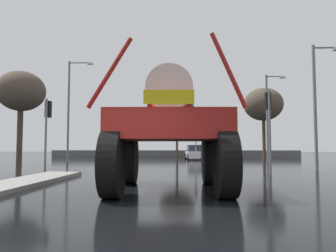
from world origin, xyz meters
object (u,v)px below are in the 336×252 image
streetlight_far_left (70,105)px  bare_tree_far_center (177,110)px  oversize_sprayer (169,131)px  traffic_signal_near_right (268,113)px  traffic_signal_near_left (48,119)px  streetlight_far_right (269,113)px  bare_tree_right (263,105)px  streetlight_near_right (317,100)px  bare_tree_left (21,92)px  sedan_ahead (195,153)px  traffic_signal_far_left (196,132)px

streetlight_far_left → bare_tree_far_center: size_ratio=1.21×
oversize_sprayer → traffic_signal_near_right: size_ratio=1.29×
bare_tree_far_center → oversize_sprayer: bearing=-89.3°
traffic_signal_near_left → streetlight_far_right: bearing=40.7°
bare_tree_right → bare_tree_far_center: (-8.58, 6.56, 0.24)m
streetlight_near_right → bare_tree_left: (-20.39, 6.03, 1.69)m
oversize_sprayer → streetlight_far_left: (-9.69, 17.65, 3.20)m
sedan_ahead → bare_tree_far_center: (-1.98, 4.39, 4.98)m
bare_tree_far_center → streetlight_far_right: bearing=-49.0°
bare_tree_left → bare_tree_right: size_ratio=1.03×
traffic_signal_far_left → streetlight_far_right: size_ratio=0.49×
oversize_sprayer → sedan_ahead: 23.25m
sedan_ahead → streetlight_far_right: (6.30, -5.12, 3.57)m
streetlight_near_right → streetlight_far_right: (-0.05, 9.95, 0.30)m
traffic_signal_near_right → traffic_signal_near_left: bearing=180.0°
streetlight_far_right → traffic_signal_near_right: bearing=-105.1°
traffic_signal_far_left → bare_tree_right: bare_tree_right is taller
traffic_signal_near_left → streetlight_far_right: streetlight_far_right is taller
traffic_signal_near_right → bare_tree_far_center: bearing=102.7°
streetlight_far_right → bare_tree_left: streetlight_far_right is taller
streetlight_far_left → bare_tree_far_center: (9.37, 9.91, 0.65)m
traffic_signal_near_left → bare_tree_right: 21.42m
oversize_sprayer → streetlight_near_right: streetlight_near_right is taller
oversize_sprayer → streetlight_far_left: bearing=26.6°
oversize_sprayer → traffic_signal_near_left: 8.63m
sedan_ahead → traffic_signal_near_left: bearing=150.1°
traffic_signal_near_right → oversize_sprayer: bearing=-129.2°
traffic_signal_near_right → bare_tree_right: (3.65, 15.33, 2.45)m
bare_tree_far_center → bare_tree_left: bearing=-131.9°
bare_tree_left → bare_tree_right: 21.76m
traffic_signal_far_left → streetlight_near_right: streetlight_near_right is taller
sedan_ahead → traffic_signal_near_left: (-8.11, -17.49, 2.04)m
traffic_signal_near_right → bare_tree_right: bearing=76.6°
traffic_signal_far_left → bare_tree_left: bare_tree_left is taller
traffic_signal_near_right → bare_tree_left: size_ratio=0.56×
traffic_signal_near_left → streetlight_far_right: (14.40, 12.37, 1.54)m
traffic_signal_near_right → traffic_signal_far_left: (-2.93, 16.22, -0.23)m
traffic_signal_near_right → traffic_signal_far_left: 16.49m
streetlight_far_right → bare_tree_far_center: bearing=131.0°
streetlight_near_right → traffic_signal_near_left: bearing=-170.5°
oversize_sprayer → traffic_signal_near_left: bearing=46.5°
oversize_sprayer → streetlight_far_left: 20.39m
sedan_ahead → streetlight_near_right: 16.67m
oversize_sprayer → bare_tree_left: bearing=39.1°
traffic_signal_near_left → bare_tree_right: bearing=46.2°
streetlight_far_right → bare_tree_left: (-20.34, -3.92, 1.39)m
traffic_signal_near_left → streetlight_far_left: streetlight_far_left is taller
oversize_sprayer → bare_tree_right: bearing=-23.7°
streetlight_near_right → streetlight_far_left: (-17.69, 9.55, 1.06)m
streetlight_near_right → bare_tree_far_center: bare_tree_far_center is taller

